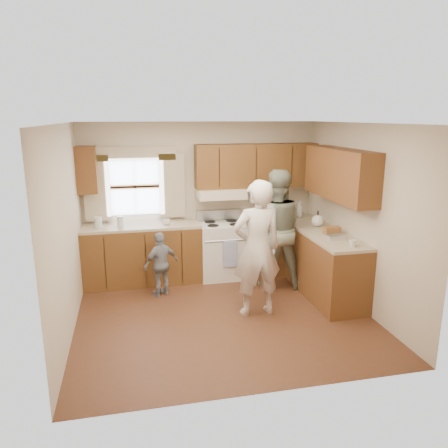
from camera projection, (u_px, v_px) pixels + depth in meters
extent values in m
plane|color=#502C18|center=(223.00, 315.00, 5.83)|extent=(3.80, 3.80, 0.00)
plane|color=white|center=(223.00, 123.00, 5.23)|extent=(3.80, 3.80, 0.00)
plane|color=beige|center=(201.00, 199.00, 7.19)|extent=(3.80, 0.00, 3.80)
plane|color=beige|center=(265.00, 271.00, 3.87)|extent=(3.80, 0.00, 3.80)
plane|color=beige|center=(66.00, 233.00, 5.14)|extent=(0.00, 3.50, 3.50)
plane|color=beige|center=(360.00, 217.00, 5.93)|extent=(0.00, 3.50, 3.50)
cube|color=#49290F|center=(142.00, 255.00, 6.89)|extent=(1.82, 0.60, 0.90)
cube|color=#49290F|center=(279.00, 246.00, 7.37)|extent=(1.22, 0.60, 0.90)
cube|color=#43280F|center=(325.00, 266.00, 6.37)|extent=(0.60, 1.65, 0.90)
cube|color=tan|center=(141.00, 226.00, 6.78)|extent=(1.82, 0.60, 0.04)
cube|color=tan|center=(280.00, 219.00, 7.25)|extent=(1.22, 0.60, 0.04)
cube|color=tan|center=(327.00, 235.00, 6.25)|extent=(0.60, 1.65, 0.04)
cube|color=#49290F|center=(256.00, 166.00, 7.09)|extent=(2.00, 0.33, 0.70)
cube|color=#43280F|center=(87.00, 170.00, 6.54)|extent=(0.30, 0.33, 0.70)
cube|color=#43280F|center=(340.00, 174.00, 6.07)|extent=(0.33, 1.65, 0.70)
cube|color=beige|center=(221.00, 193.00, 7.00)|extent=(0.76, 0.45, 0.15)
cube|color=silver|center=(135.00, 186.00, 6.89)|extent=(0.90, 0.03, 0.90)
cube|color=#FFBD4B|center=(97.00, 188.00, 6.72)|extent=(0.40, 0.05, 1.02)
cube|color=#FFBD4B|center=(172.00, 186.00, 6.97)|extent=(0.40, 0.05, 1.02)
cube|color=#FFBD4B|center=(133.00, 154.00, 6.72)|extent=(1.30, 0.05, 0.22)
cylinder|color=white|center=(258.00, 200.00, 7.30)|extent=(0.27, 0.12, 0.12)
imported|color=silver|center=(166.00, 222.00, 6.77)|extent=(0.13, 0.13, 0.09)
imported|color=silver|center=(300.00, 209.00, 7.26)|extent=(0.13, 0.13, 0.27)
imported|color=silver|center=(273.00, 219.00, 7.04)|extent=(0.26, 0.26, 0.05)
imported|color=silver|center=(353.00, 243.00, 5.64)|extent=(0.12, 0.12, 0.09)
cylinder|color=silver|center=(98.00, 222.00, 6.59)|extent=(0.11, 0.11, 0.16)
cube|color=olive|center=(260.00, 221.00, 6.97)|extent=(0.23, 0.17, 0.02)
cube|color=gold|center=(258.00, 215.00, 7.19)|extent=(0.19, 0.13, 0.10)
cylinder|color=silver|center=(279.00, 211.00, 7.27)|extent=(0.15, 0.15, 0.22)
cylinder|color=silver|center=(290.00, 213.00, 7.16)|extent=(0.13, 0.13, 0.19)
sphere|color=silver|center=(318.00, 221.00, 6.65)|extent=(0.18, 0.18, 0.18)
cube|color=olive|center=(332.00, 230.00, 6.25)|extent=(0.23, 0.13, 0.11)
cube|color=silver|center=(335.00, 237.00, 6.00)|extent=(0.23, 0.16, 0.05)
cylinder|color=silver|center=(120.00, 221.00, 6.66)|extent=(0.10, 0.10, 0.16)
cube|color=silver|center=(222.00, 250.00, 7.14)|extent=(0.76, 0.64, 0.90)
cube|color=#B7B7BC|center=(219.00, 214.00, 7.26)|extent=(0.76, 0.10, 0.16)
cylinder|color=#B7B7BC|center=(227.00, 241.00, 6.78)|extent=(0.68, 0.03, 0.03)
cube|color=#465AA4|center=(230.00, 254.00, 6.82)|extent=(0.22, 0.02, 0.42)
cylinder|color=black|center=(210.00, 222.00, 7.11)|extent=(0.18, 0.18, 0.01)
cylinder|color=black|center=(232.00, 221.00, 7.18)|extent=(0.18, 0.18, 0.01)
cylinder|color=black|center=(213.00, 226.00, 6.87)|extent=(0.18, 0.18, 0.01)
cylinder|color=black|center=(235.00, 224.00, 6.95)|extent=(0.18, 0.18, 0.01)
imported|color=beige|center=(257.00, 249.00, 5.67)|extent=(0.69, 0.48, 1.81)
imported|color=#274129|center=(275.00, 229.00, 6.63)|extent=(0.97, 0.81, 1.82)
imported|color=gray|center=(161.00, 264.00, 6.37)|extent=(0.61, 0.47, 0.96)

